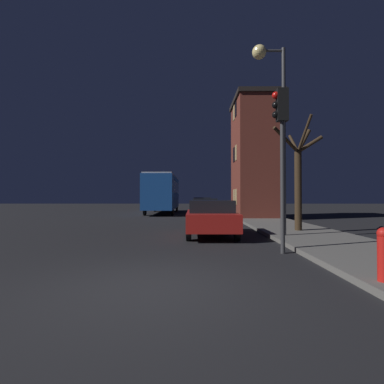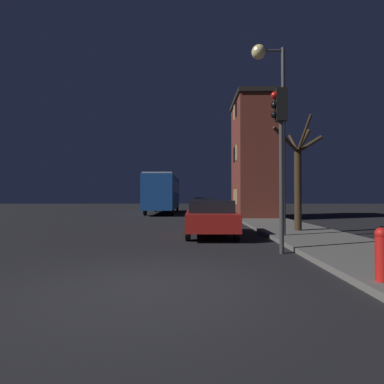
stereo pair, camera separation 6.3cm
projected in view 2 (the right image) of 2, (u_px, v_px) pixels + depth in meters
name	position (u px, v px, depth m)	size (l,w,h in m)	color
ground_plane	(146.00, 288.00, 5.12)	(120.00, 120.00, 0.00)	black
brick_building	(255.00, 157.00, 21.84)	(3.14, 4.98, 8.59)	brown
streetlamp	(271.00, 94.00, 11.07)	(1.23, 0.53, 7.06)	#38383A
traffic_light	(280.00, 135.00, 8.22)	(0.43, 0.24, 4.53)	#38383A
bare_tree	(298.00, 176.00, 12.60)	(2.28, 1.88, 4.71)	#382819
bus	(163.00, 191.00, 27.77)	(2.47, 10.00, 3.47)	#194793
car_near_lane	(210.00, 217.00, 11.81)	(1.88, 4.16, 1.42)	#B21E19
car_mid_lane	(205.00, 209.00, 20.17)	(1.78, 4.49, 1.43)	black
car_far_lane	(202.00, 205.00, 29.05)	(1.82, 4.11, 1.46)	olive
fire_hydrant	(382.00, 253.00, 4.99)	(0.21, 0.21, 0.91)	red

